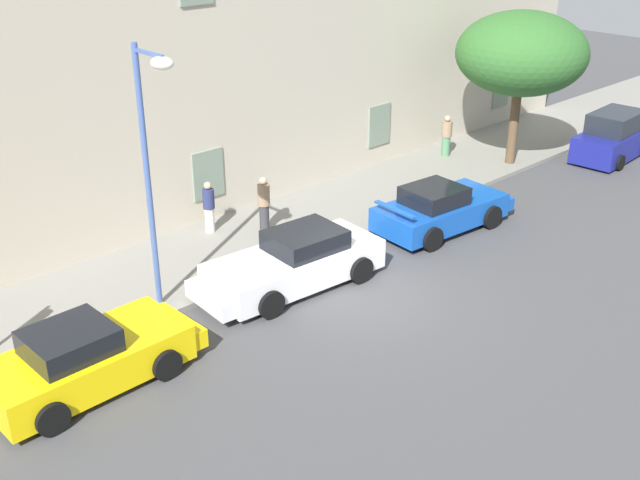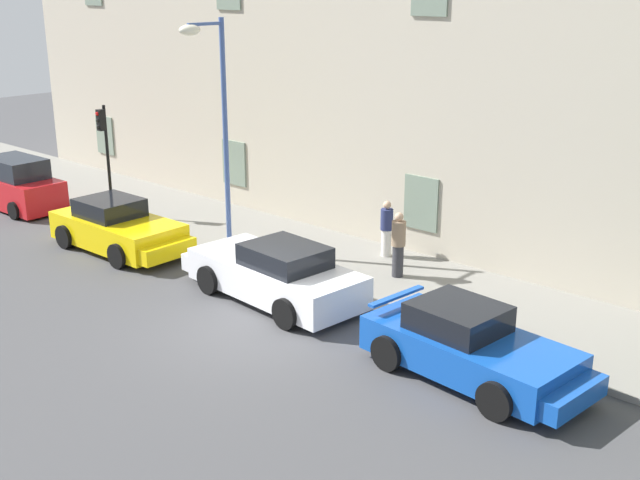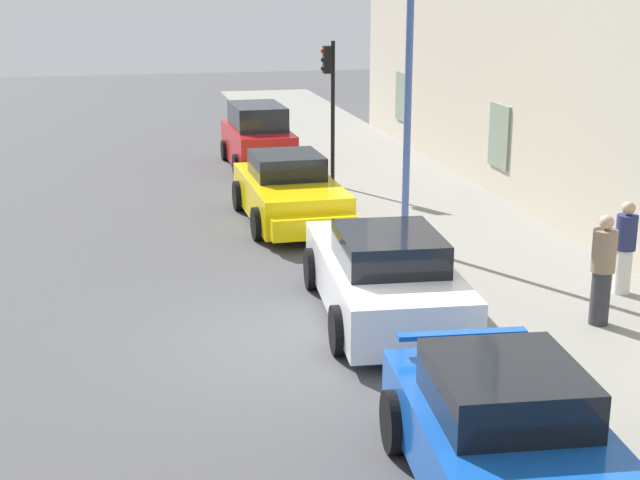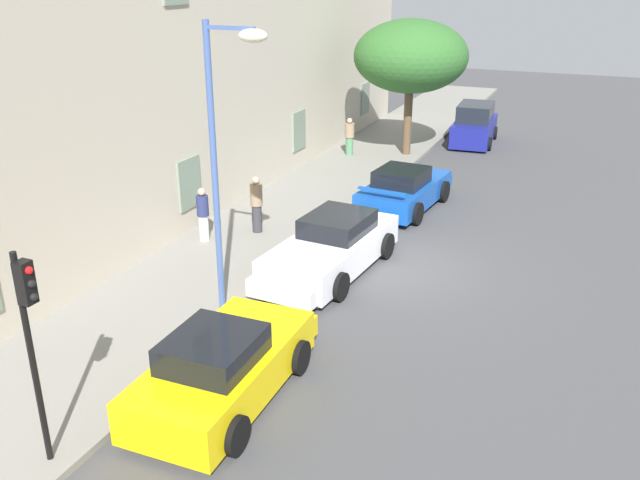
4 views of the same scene
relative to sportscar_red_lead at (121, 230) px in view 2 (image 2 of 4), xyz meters
name	(u,v)px [view 2 (image 2 of 4)]	position (x,y,z in m)	size (l,w,h in m)	color
ground_plane	(253,328)	(6.75, -1.20, -0.64)	(80.00, 80.00, 0.00)	#444447
sidewalk	(375,274)	(6.75, 3.21, -0.57)	(60.00, 4.05, 0.14)	gray
building_facade	(474,25)	(6.75, 7.44, 5.64)	(38.18, 4.92, 12.51)	#BCB29E
sportscar_red_lead	(121,230)	(0.00, 0.00, 0.00)	(4.59, 2.16, 1.47)	yellow
sportscar_yellow_flank	(271,273)	(5.77, 0.37, 0.01)	(5.24, 2.40, 1.47)	white
sportscar_white_middle	(475,350)	(11.69, 0.04, 0.00)	(4.68, 2.38, 1.43)	#144CB2
hatchback_parked	(17,186)	(-6.45, 0.28, 0.16)	(3.78, 1.83, 1.76)	red
traffic_light	(104,142)	(-2.87, 1.54, 1.96)	(0.22, 0.36, 3.60)	black
street_lamp	(213,99)	(2.69, 1.35, 3.85)	(0.44, 1.42, 6.39)	#3F5999
pedestrian_admiring	(398,244)	(7.38, 3.34, 0.38)	(0.42, 0.42, 1.71)	#333338
pedestrian_strolling	(387,228)	(6.17, 4.43, 0.31)	(0.37, 0.37, 1.58)	silver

